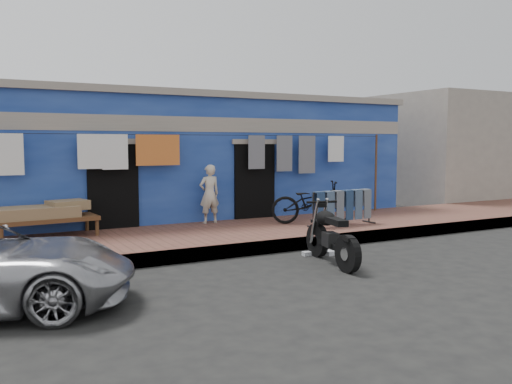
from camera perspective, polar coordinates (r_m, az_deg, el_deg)
name	(u,v)px	position (r m, az deg, el deg)	size (l,w,h in m)	color
ground	(313,270)	(9.15, 6.04, -8.18)	(80.00, 80.00, 0.00)	black
sidewalk	(234,236)	(11.68, -2.35, -4.63)	(28.00, 3.00, 0.25)	brown
curb	(267,247)	(10.41, 1.19, -5.82)	(28.00, 0.10, 0.25)	gray
building	(170,159)	(15.19, -9.02, 3.49)	(12.20, 5.20, 3.36)	navy
neighbor_right	(451,149)	(21.53, 19.84, 4.28)	(6.00, 5.00, 3.80)	#9E9384
clothesline	(200,156)	(12.55, -5.90, 3.75)	(10.06, 0.06, 2.10)	brown
seated_person	(209,194)	(12.62, -4.93, -0.21)	(0.49, 0.33, 1.37)	beige
bicycle	(312,198)	(12.58, 5.92, -0.60)	(0.66, 1.87, 1.21)	black
motorcycle	(332,234)	(9.54, 7.97, -4.40)	(0.93, 1.73, 1.06)	black
charpoy	(47,220)	(11.51, -21.14, -2.79)	(2.07, 1.11, 0.67)	brown
jeans_rack	(342,207)	(12.43, 9.07, -1.60)	(1.73, 0.41, 0.82)	black
litter_a	(307,254)	(10.29, 5.40, -6.48)	(0.17, 0.13, 0.07)	silver
litter_b	(327,253)	(10.40, 7.45, -6.37)	(0.14, 0.11, 0.07)	silver
litter_c	(329,253)	(10.39, 7.69, -6.37)	(0.21, 0.16, 0.08)	silver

